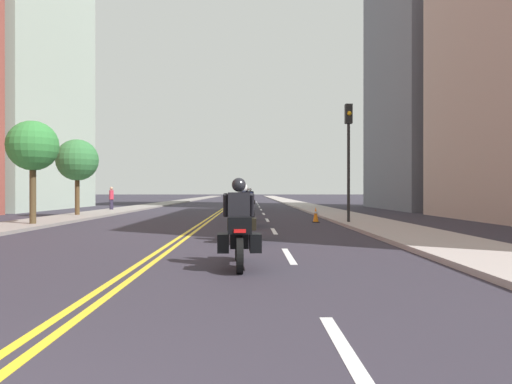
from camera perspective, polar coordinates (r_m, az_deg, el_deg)
ground_plane at (r=49.87m, az=-3.07°, el=-1.47°), size 264.00×264.00×0.00m
sidewalk_left at (r=50.63m, az=-11.01°, el=-1.38°), size 2.65×144.00×0.12m
sidewalk_right at (r=50.08m, az=4.95°, el=-1.39°), size 2.65×144.00×0.12m
centreline_yellow_inner at (r=49.87m, az=-3.21°, el=-1.46°), size 0.12×132.00×0.01m
centreline_yellow_outer at (r=49.86m, az=-2.94°, el=-1.47°), size 0.12×132.00×0.01m
lane_dashes_white at (r=30.85m, az=0.78°, el=-2.45°), size 0.14×56.40×0.01m
building_left_1 at (r=41.04m, az=-28.75°, el=13.60°), size 8.88×14.44×21.93m
building_right_1 at (r=40.83m, az=22.39°, el=20.98°), size 9.46×12.35×31.87m
motorcycle_0 at (r=8.36m, az=-2.14°, el=-4.89°), size 0.78×2.10×1.64m
motorcycle_1 at (r=12.63m, az=-1.67°, el=-3.19°), size 0.77×2.27×1.62m
motorcycle_2 at (r=17.87m, az=-1.40°, el=-2.25°), size 0.78×2.23×1.62m
motorcycle_3 at (r=22.04m, az=-1.59°, el=-1.85°), size 0.77×2.09×1.57m
motorcycle_4 at (r=27.07m, az=-1.37°, el=-1.42°), size 0.78×2.24×1.65m
motorcycle_5 at (r=31.78m, az=-1.14°, el=-1.20°), size 0.78×2.25×1.62m
motorcycle_6 at (r=36.68m, az=-0.74°, el=-1.00°), size 0.76×2.16×1.65m
traffic_cone_0 at (r=20.49m, az=7.45°, el=-2.80°), size 0.31×0.31×0.70m
traffic_light_near at (r=19.31m, az=11.46°, el=6.13°), size 0.28×0.38×4.97m
pedestrian_0 at (r=33.05m, az=-17.56°, el=-0.79°), size 0.37×0.42×1.68m
street_tree_0 at (r=19.90m, az=-26.04°, el=5.11°), size 1.94×1.94×4.13m
street_tree_1 at (r=26.40m, az=-21.37°, el=3.69°), size 2.22×2.22×4.17m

